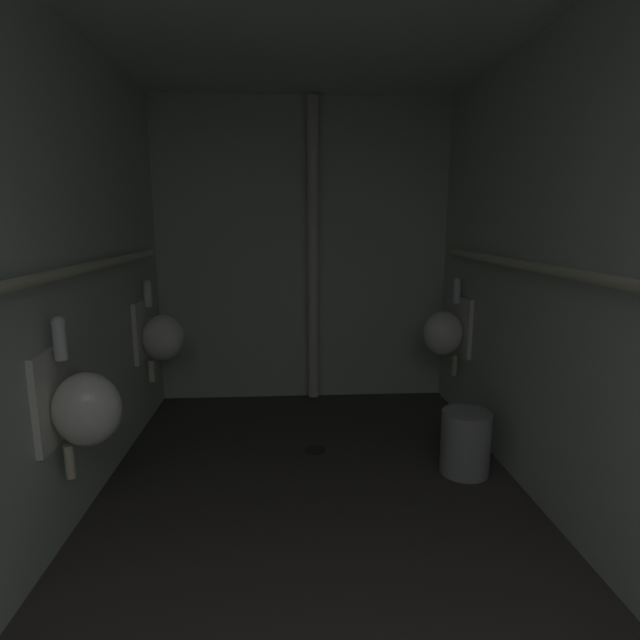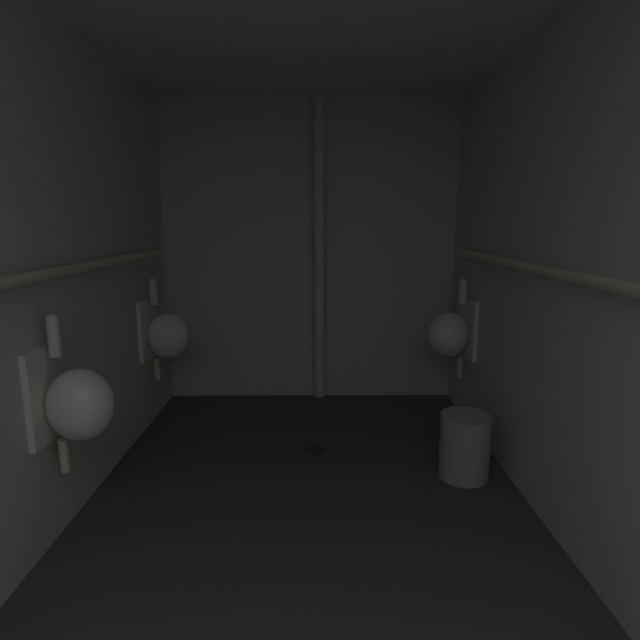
# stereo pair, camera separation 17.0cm
# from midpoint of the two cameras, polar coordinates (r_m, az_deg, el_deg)

# --- Properties ---
(floor) EXTENTS (2.52, 4.16, 0.08)m
(floor) POSITION_cam_midpoint_polar(r_m,az_deg,el_deg) (2.70, -2.32, -23.82)
(floor) COLOR #383330
(floor) RESTS_ON ground
(wall_left) EXTENTS (0.06, 4.16, 2.47)m
(wall_left) POSITION_cam_midpoint_polar(r_m,az_deg,el_deg) (2.53, -31.78, 3.41)
(wall_left) COLOR #B3C0B3
(wall_left) RESTS_ON ground
(wall_right) EXTENTS (0.06, 4.16, 2.47)m
(wall_right) POSITION_cam_midpoint_polar(r_m,az_deg,el_deg) (2.56, 26.18, 4.02)
(wall_right) COLOR #B3C0B3
(wall_right) RESTS_ON ground
(wall_back) EXTENTS (2.52, 0.06, 2.47)m
(wall_back) POSITION_cam_midpoint_polar(r_m,az_deg,el_deg) (4.27, -3.09, 7.51)
(wall_back) COLOR #B3C0B3
(wall_back) RESTS_ON ground
(urinal_left_mid) EXTENTS (0.32, 0.30, 0.76)m
(urinal_left_mid) POSITION_cam_midpoint_polar(r_m,az_deg,el_deg) (2.57, -26.95, -8.72)
(urinal_left_mid) COLOR silver
(urinal_left_far) EXTENTS (0.32, 0.30, 0.76)m
(urinal_left_far) POSITION_cam_midpoint_polar(r_m,az_deg,el_deg) (3.86, -18.75, -1.75)
(urinal_left_far) COLOR silver
(urinal_right_mid) EXTENTS (0.32, 0.30, 0.76)m
(urinal_right_mid) POSITION_cam_midpoint_polar(r_m,az_deg,el_deg) (3.90, 12.77, -1.31)
(urinal_right_mid) COLOR silver
(supply_pipe_left) EXTENTS (0.06, 3.34, 0.06)m
(supply_pipe_left) POSITION_cam_midpoint_polar(r_m,az_deg,el_deg) (2.47, -30.20, 4.15)
(supply_pipe_left) COLOR beige
(supply_pipe_right) EXTENTS (0.06, 3.41, 0.06)m
(supply_pipe_right) POSITION_cam_midpoint_polar(r_m,az_deg,el_deg) (2.49, 24.83, 4.67)
(supply_pipe_right) COLOR beige
(standpipe_back_wall) EXTENTS (0.09, 0.09, 2.42)m
(standpipe_back_wall) POSITION_cam_midpoint_polar(r_m,az_deg,el_deg) (4.16, -1.97, 7.43)
(standpipe_back_wall) COLOR beige
(standpipe_back_wall) RESTS_ON ground
(floor_drain) EXTENTS (0.14, 0.14, 0.01)m
(floor_drain) POSITION_cam_midpoint_polar(r_m,az_deg,el_deg) (3.49, -2.00, -14.36)
(floor_drain) COLOR black
(floor_drain) RESTS_ON ground
(waste_bin) EXTENTS (0.29, 0.29, 0.39)m
(waste_bin) POSITION_cam_midpoint_polar(r_m,az_deg,el_deg) (3.23, 14.55, -13.20)
(waste_bin) COLOR gray
(waste_bin) RESTS_ON ground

